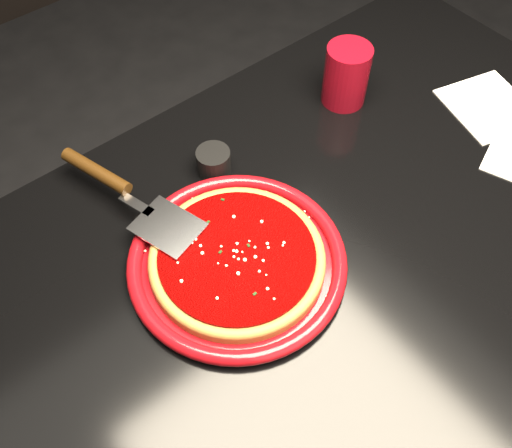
{
  "coord_description": "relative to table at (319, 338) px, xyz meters",
  "views": [
    {
      "loc": [
        -0.41,
        -0.3,
        1.47
      ],
      "look_at": [
        -0.1,
        0.09,
        0.77
      ],
      "focal_mm": 40.0,
      "sensor_mm": 36.0,
      "label": 1
    }
  ],
  "objects": [
    {
      "name": "cup",
      "position": [
        0.21,
        0.22,
        0.43
      ],
      "size": [
        0.1,
        0.1,
        0.11
      ],
      "primitive_type": "cylinder",
      "rotation": [
        0.0,
        0.0,
        0.29
      ],
      "color": "maroon",
      "rests_on": "table"
    },
    {
      "name": "plate",
      "position": [
        -0.16,
        0.06,
        0.39
      ],
      "size": [
        0.42,
        0.42,
        0.02
      ],
      "primitive_type": "cylinder",
      "rotation": [
        0.0,
        0.0,
        -0.4
      ],
      "color": "maroon",
      "rests_on": "table"
    },
    {
      "name": "table",
      "position": [
        0.0,
        0.0,
        0.0
      ],
      "size": [
        1.2,
        0.8,
        0.75
      ],
      "primitive_type": "cube",
      "color": "black",
      "rests_on": "floor"
    },
    {
      "name": "parmesan_dusting",
      "position": [
        -0.16,
        0.06,
        0.41
      ],
      "size": [
        0.22,
        0.22,
        0.01
      ],
      "primitive_type": null,
      "color": "#FCF1C5",
      "rests_on": "plate"
    },
    {
      "name": "floor",
      "position": [
        0.0,
        0.0,
        -0.38
      ],
      "size": [
        4.0,
        4.0,
        0.01
      ],
      "primitive_type": "cube",
      "color": "black",
      "rests_on": "ground"
    },
    {
      "name": "pizza_sauce",
      "position": [
        -0.16,
        0.06,
        0.4
      ],
      "size": [
        0.3,
        0.3,
        0.01
      ],
      "primitive_type": "cylinder",
      "rotation": [
        0.0,
        0.0,
        -0.4
      ],
      "color": "#730201",
      "rests_on": "plate"
    },
    {
      "name": "napkin_b",
      "position": [
        0.41,
        0.04,
        0.38
      ],
      "size": [
        0.18,
        0.18,
        0.0
      ],
      "primitive_type": "cube",
      "rotation": [
        0.0,
        0.0,
        -0.27
      ],
      "color": "silver",
      "rests_on": "table"
    },
    {
      "name": "pizza_crust",
      "position": [
        -0.16,
        0.06,
        0.39
      ],
      "size": [
        0.34,
        0.34,
        0.01
      ],
      "primitive_type": "cylinder",
      "rotation": [
        0.0,
        0.0,
        -0.4
      ],
      "color": "brown",
      "rests_on": "plate"
    },
    {
      "name": "ramekin",
      "position": [
        -0.07,
        0.23,
        0.4
      ],
      "size": [
        0.07,
        0.07,
        0.04
      ],
      "primitive_type": "cylinder",
      "rotation": [
        0.0,
        0.0,
        0.18
      ],
      "color": "black",
      "rests_on": "table"
    },
    {
      "name": "basil_flecks",
      "position": [
        -0.16,
        0.06,
        0.41
      ],
      "size": [
        0.2,
        0.2,
        0.0
      ],
      "primitive_type": null,
      "color": "black",
      "rests_on": "plate"
    },
    {
      "name": "pizza_server",
      "position": [
        -0.22,
        0.24,
        0.42
      ],
      "size": [
        0.18,
        0.34,
        0.02
      ],
      "primitive_type": null,
      "rotation": [
        0.0,
        0.0,
        0.29
      ],
      "color": "silver",
      "rests_on": "plate"
    },
    {
      "name": "pizza_crust_rim",
      "position": [
        -0.16,
        0.06,
        0.4
      ],
      "size": [
        0.34,
        0.34,
        0.02
      ],
      "primitive_type": "torus",
      "rotation": [
        0.0,
        0.0,
        -0.4
      ],
      "color": "brown",
      "rests_on": "plate"
    }
  ]
}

